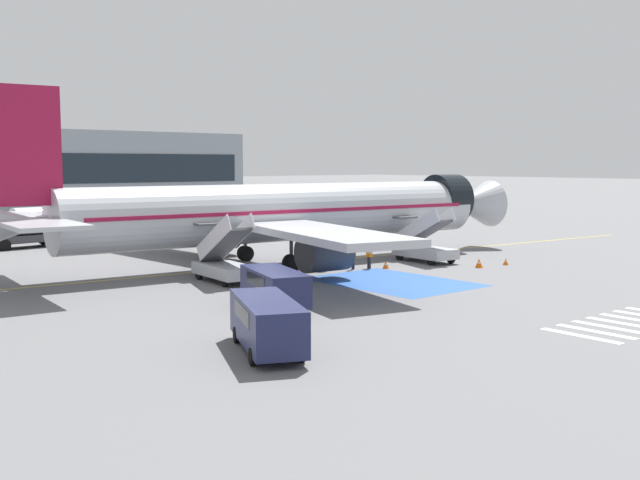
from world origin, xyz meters
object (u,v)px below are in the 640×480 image
object	(u,v)px
ground_crew_1	(369,255)
traffic_cone_2	(506,262)
traffic_cone_1	(386,265)
service_van_2	(274,285)
ground_crew_3	(353,254)
boarding_stairs_forward	(425,248)
fuel_tanker	(40,226)
boarding_stairs_aft	(225,265)
service_van_1	(267,320)
traffic_cone_0	(479,263)
ground_crew_0	(326,256)
airliner	(279,213)
ground_crew_2	(323,254)

from	to	relation	value
ground_crew_1	traffic_cone_2	xyz separation A→B (m)	(8.51, -4.86, -0.68)
traffic_cone_2	traffic_cone_1	bearing A→B (deg)	151.80
service_van_2	ground_crew_3	bearing A→B (deg)	-130.66
boarding_stairs_forward	fuel_tanker	size ratio (longest dim) A/B	0.54
fuel_tanker	ground_crew_3	xyz separation A→B (m)	(10.93, -27.47, -0.66)
traffic_cone_2	boarding_stairs_aft	bearing A→B (deg)	161.51
service_van_1	ground_crew_1	world-z (taller)	service_van_1
service_van_2	traffic_cone_0	xyz separation A→B (m)	(19.14, 2.51, -0.83)
ground_crew_0	airliner	bearing A→B (deg)	114.10
ground_crew_1	traffic_cone_1	world-z (taller)	ground_crew_1
ground_crew_1	ground_crew_2	distance (m)	3.13
service_van_2	traffic_cone_1	size ratio (longest dim) A/B	10.72
boarding_stairs_forward	boarding_stairs_aft	bearing A→B (deg)	-180.00
fuel_tanker	ground_crew_1	xyz separation A→B (m)	(12.04, -27.85, -0.80)
ground_crew_2	ground_crew_3	bearing A→B (deg)	171.78
ground_crew_2	service_van_2	bearing A→B (deg)	87.95
service_van_2	traffic_cone_2	xyz separation A→B (m)	(21.66, 2.16, -0.91)
boarding_stairs_aft	ground_crew_1	world-z (taller)	boarding_stairs_aft
ground_crew_0	fuel_tanker	bearing A→B (deg)	125.06
airliner	boarding_stairs_forward	distance (m)	10.84
ground_crew_1	ground_crew_2	world-z (taller)	ground_crew_2
boarding_stairs_aft	ground_crew_1	xyz separation A→B (m)	(10.49, -1.50, -0.10)
ground_crew_3	ground_crew_0	bearing A→B (deg)	-43.47
fuel_tanker	service_van_2	xyz separation A→B (m)	(-1.11, -34.87, -0.57)
service_van_2	traffic_cone_2	bearing A→B (deg)	-156.55
ground_crew_2	traffic_cone_1	size ratio (longest dim) A/B	3.19
traffic_cone_1	traffic_cone_2	xyz separation A→B (m)	(7.67, -4.11, -0.02)
fuel_tanker	ground_crew_2	size ratio (longest dim) A/B	6.07
boarding_stairs_aft	ground_crew_0	xyz separation A→B (m)	(7.56, -0.43, -0.05)
boarding_stairs_forward	traffic_cone_2	xyz separation A→B (m)	(3.04, -4.81, -0.75)
boarding_stairs_forward	traffic_cone_0	distance (m)	4.55
ground_crew_0	traffic_cone_0	world-z (taller)	ground_crew_0
ground_crew_3	traffic_cone_0	size ratio (longest dim) A/B	2.92
traffic_cone_1	ground_crew_1	bearing A→B (deg)	138.61
airliner	boarding_stairs_aft	world-z (taller)	airliner
boarding_stairs_forward	ground_crew_1	xyz separation A→B (m)	(-5.47, 0.04, -0.07)
boarding_stairs_aft	ground_crew_2	world-z (taller)	boarding_stairs_aft
ground_crew_3	service_van_2	bearing A→B (deg)	8.66
traffic_cone_2	ground_crew_1	bearing A→B (deg)	150.30
ground_crew_0	ground_crew_1	distance (m)	3.12
service_van_1	ground_crew_3	distance (m)	22.35
boarding_stairs_forward	service_van_2	bearing A→B (deg)	-153.96
fuel_tanker	service_van_1	xyz separation A→B (m)	(-6.43, -41.55, -0.51)
boarding_stairs_forward	traffic_cone_0	size ratio (longest dim) A/B	8.69
ground_crew_3	boarding_stairs_forward	bearing A→B (deg)	153.39
service_van_1	service_van_2	size ratio (longest dim) A/B	1.06
ground_crew_1	ground_crew_2	xyz separation A→B (m)	(-2.29, 2.13, 0.03)
fuel_tanker	traffic_cone_2	xyz separation A→B (m)	(20.56, -32.71, -1.48)
boarding_stairs_aft	ground_crew_3	world-z (taller)	boarding_stairs_aft
boarding_stairs_forward	service_van_1	world-z (taller)	boarding_stairs_forward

